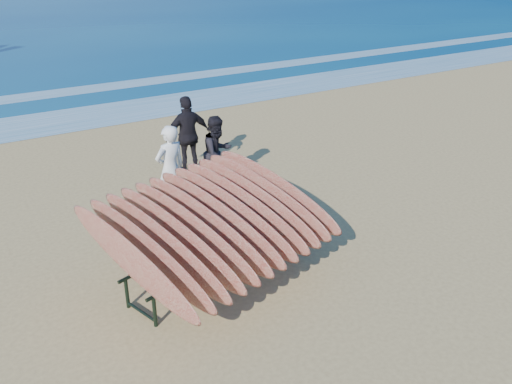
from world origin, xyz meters
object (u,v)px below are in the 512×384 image
surfboard_rack (213,222)px  person_white (171,169)px  person_dark_b (188,135)px  person_dark_a (218,153)px

surfboard_rack → person_white: (0.36, 2.55, -0.08)m
surfboard_rack → person_dark_b: 4.42m
person_dark_b → person_dark_a: bearing=100.7°
surfboard_rack → person_white: person_white is taller
person_dark_a → person_dark_b: 1.15m
surfboard_rack → person_dark_b: size_ratio=2.11×
person_white → person_dark_b: size_ratio=0.97×
person_white → person_dark_b: 1.96m
surfboard_rack → person_dark_a: bearing=44.6°
person_dark_a → person_dark_b: bearing=77.7°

